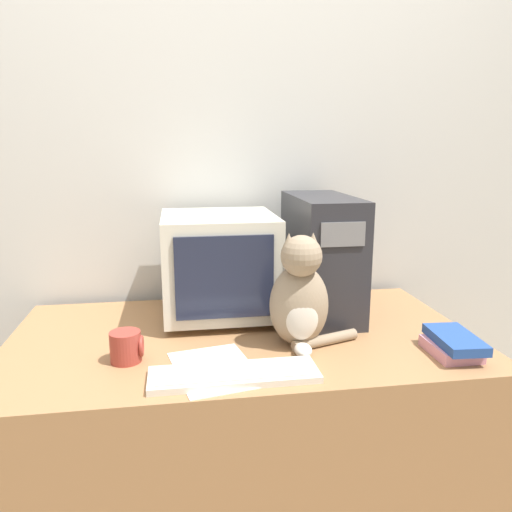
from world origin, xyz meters
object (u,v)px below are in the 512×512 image
(crt_monitor, at_px, (219,264))
(keyboard, at_px, (234,374))
(computer_tower, at_px, (321,256))
(cat, at_px, (300,298))
(pen, at_px, (193,365))
(mug, at_px, (127,347))
(book_stack, at_px, (453,344))

(crt_monitor, xyz_separation_m, keyboard, (-0.01, -0.50, -0.18))
(computer_tower, height_order, cat, computer_tower)
(computer_tower, bearing_deg, pen, -141.06)
(crt_monitor, relative_size, mug, 4.34)
(mug, bearing_deg, cat, 3.77)
(keyboard, height_order, pen, keyboard)
(keyboard, bearing_deg, pen, 140.30)
(keyboard, relative_size, book_stack, 2.11)
(computer_tower, height_order, book_stack, computer_tower)
(keyboard, distance_m, mug, 0.33)
(keyboard, xyz_separation_m, cat, (0.23, 0.19, 0.14))
(keyboard, bearing_deg, cat, 39.57)
(mug, bearing_deg, pen, -19.22)
(cat, xyz_separation_m, book_stack, (0.43, -0.14, -0.12))
(cat, bearing_deg, mug, -171.80)
(book_stack, bearing_deg, keyboard, -175.84)
(book_stack, distance_m, mug, 0.95)
(book_stack, relative_size, mug, 2.28)
(computer_tower, height_order, keyboard, computer_tower)
(keyboard, xyz_separation_m, book_stack, (0.66, 0.05, 0.02))
(computer_tower, distance_m, book_stack, 0.54)
(book_stack, bearing_deg, pen, 177.00)
(keyboard, bearing_deg, book_stack, 4.16)
(cat, relative_size, book_stack, 1.66)
(crt_monitor, xyz_separation_m, cat, (0.22, -0.31, -0.04))
(crt_monitor, bearing_deg, cat, -55.02)
(pen, bearing_deg, cat, 16.58)
(pen, relative_size, mug, 1.61)
(crt_monitor, relative_size, book_stack, 1.90)
(crt_monitor, distance_m, keyboard, 0.53)
(crt_monitor, height_order, pen, crt_monitor)
(crt_monitor, bearing_deg, book_stack, -34.74)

